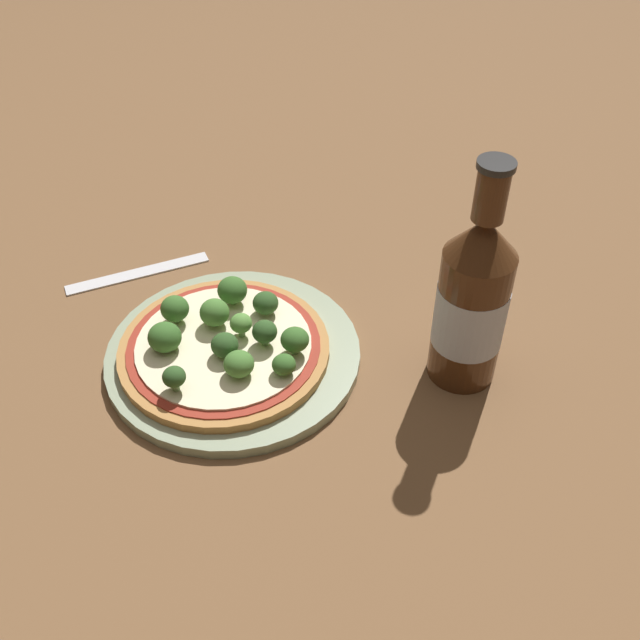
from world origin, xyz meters
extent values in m
plane|color=brown|center=(0.00, 0.00, 0.00)|extent=(3.00, 3.00, 0.00)
cylinder|color=#93A384|center=(-0.01, 0.01, 0.01)|extent=(0.26, 0.26, 0.01)
cylinder|color=#B77F42|center=(-0.02, 0.00, 0.02)|extent=(0.22, 0.22, 0.01)
cylinder|color=maroon|center=(-0.02, 0.00, 0.02)|extent=(0.20, 0.20, 0.00)
cylinder|color=beige|center=(-0.02, 0.00, 0.02)|extent=(0.18, 0.18, 0.00)
cylinder|color=#6B8E51|center=(-0.02, 0.06, 0.03)|extent=(0.01, 0.01, 0.01)
ellipsoid|color=#2D5123|center=(-0.02, 0.06, 0.04)|extent=(0.03, 0.03, 0.02)
cylinder|color=#6B8E51|center=(0.00, -0.01, 0.03)|extent=(0.01, 0.01, 0.01)
ellipsoid|color=#2D5123|center=(0.00, -0.01, 0.04)|extent=(0.03, 0.03, 0.02)
cylinder|color=#6B8E51|center=(0.01, -0.07, 0.03)|extent=(0.01, 0.01, 0.01)
ellipsoid|color=#2D5123|center=(0.01, -0.07, 0.04)|extent=(0.02, 0.02, 0.02)
cylinder|color=#6B8E51|center=(-0.07, -0.02, 0.03)|extent=(0.01, 0.01, 0.01)
ellipsoid|color=#386628|center=(-0.07, -0.02, 0.04)|extent=(0.03, 0.03, 0.03)
cylinder|color=#6B8E51|center=(0.04, 0.05, 0.03)|extent=(0.01, 0.01, 0.01)
ellipsoid|color=#386628|center=(0.04, 0.05, 0.04)|extent=(0.03, 0.03, 0.02)
cylinder|color=#6B8E51|center=(-0.04, 0.01, 0.03)|extent=(0.01, 0.01, 0.01)
ellipsoid|color=#477A33|center=(-0.04, 0.01, 0.04)|extent=(0.03, 0.03, 0.03)
cylinder|color=#6B8E51|center=(-0.01, 0.02, 0.03)|extent=(0.01, 0.01, 0.01)
ellipsoid|color=#568E3D|center=(-0.01, 0.02, 0.04)|extent=(0.02, 0.02, 0.02)
cylinder|color=#6B8E51|center=(0.03, -0.01, 0.03)|extent=(0.01, 0.01, 0.01)
ellipsoid|color=#477A33|center=(0.03, -0.01, 0.04)|extent=(0.03, 0.03, 0.02)
cylinder|color=#6B8E51|center=(0.01, 0.03, 0.03)|extent=(0.01, 0.01, 0.01)
ellipsoid|color=#2D5123|center=(0.01, 0.03, 0.04)|extent=(0.03, 0.03, 0.02)
cylinder|color=#6B8E51|center=(-0.05, -0.05, 0.03)|extent=(0.01, 0.01, 0.01)
ellipsoid|color=#386628|center=(-0.05, -0.05, 0.04)|extent=(0.03, 0.03, 0.03)
cylinder|color=#6B8E51|center=(-0.06, 0.04, 0.03)|extent=(0.01, 0.01, 0.01)
ellipsoid|color=#386628|center=(-0.06, 0.04, 0.04)|extent=(0.03, 0.03, 0.03)
cylinder|color=#6B8E51|center=(0.06, 0.02, 0.03)|extent=(0.01, 0.01, 0.01)
ellipsoid|color=#386628|center=(0.06, 0.02, 0.04)|extent=(0.02, 0.02, 0.02)
cylinder|color=#472814|center=(0.15, 0.17, 0.07)|extent=(0.07, 0.07, 0.15)
cylinder|color=#B2BCD1|center=(0.15, 0.17, 0.08)|extent=(0.07, 0.07, 0.07)
cone|color=#472814|center=(0.15, 0.17, 0.17)|extent=(0.07, 0.07, 0.04)
cylinder|color=#472814|center=(0.15, 0.17, 0.21)|extent=(0.03, 0.03, 0.05)
cylinder|color=black|center=(0.15, 0.17, 0.24)|extent=(0.03, 0.03, 0.01)
cube|color=silver|center=(-0.20, 0.01, 0.00)|extent=(0.07, 0.17, 0.00)
camera|label=1|loc=(0.46, -0.28, 0.55)|focal=42.00mm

